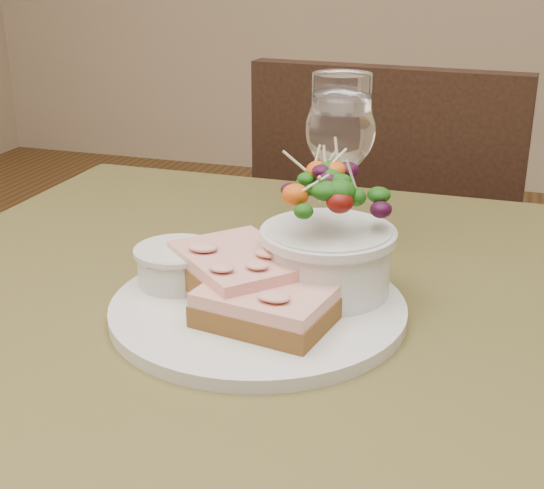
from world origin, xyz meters
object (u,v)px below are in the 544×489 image
(cafe_table, at_px, (262,399))
(ramekin, at_px, (177,264))
(salad_bowl, at_px, (328,231))
(chair_far, at_px, (392,371))
(dinner_plate, at_px, (258,308))
(sandwich_front, at_px, (266,306))
(sandwich_back, at_px, (239,271))
(wine_glass, at_px, (340,135))

(cafe_table, bearing_deg, ramekin, 179.85)
(cafe_table, distance_m, salad_bowl, 0.18)
(ramekin, distance_m, salad_bowl, 0.15)
(chair_far, height_order, dinner_plate, chair_far)
(dinner_plate, height_order, sandwich_front, sandwich_front)
(cafe_table, height_order, sandwich_front, sandwich_front)
(sandwich_back, distance_m, wine_glass, 0.22)
(dinner_plate, bearing_deg, cafe_table, 97.51)
(chair_far, relative_size, salad_bowl, 7.09)
(sandwich_front, xyz_separation_m, salad_bowl, (0.03, 0.08, 0.04))
(ramekin, xyz_separation_m, salad_bowl, (0.14, 0.03, 0.04))
(cafe_table, relative_size, salad_bowl, 6.30)
(chair_far, bearing_deg, sandwich_front, 93.11)
(salad_bowl, xyz_separation_m, wine_glass, (-0.03, 0.16, 0.05))
(chair_far, distance_m, ramekin, 0.85)
(sandwich_front, distance_m, wine_glass, 0.26)
(ramekin, height_order, wine_glass, wine_glass)
(cafe_table, height_order, dinner_plate, dinner_plate)
(dinner_plate, bearing_deg, chair_far, 87.77)
(ramekin, height_order, salad_bowl, salad_bowl)
(cafe_table, xyz_separation_m, wine_glass, (0.03, 0.19, 0.22))
(dinner_plate, distance_m, sandwich_front, 0.04)
(sandwich_back, height_order, ramekin, sandwich_back)
(sandwich_front, relative_size, sandwich_back, 0.79)
(wine_glass, bearing_deg, chair_far, 89.70)
(salad_bowl, bearing_deg, ramekin, -168.86)
(cafe_table, bearing_deg, sandwich_back, -156.79)
(sandwich_back, height_order, wine_glass, wine_glass)
(cafe_table, bearing_deg, dinner_plate, -82.49)
(cafe_table, bearing_deg, sandwich_front, -67.37)
(chair_far, xyz_separation_m, salad_bowl, (0.03, -0.66, 0.53))
(wine_glass, bearing_deg, ramekin, -121.23)
(sandwich_front, distance_m, sandwich_back, 0.06)
(ramekin, relative_size, salad_bowl, 0.59)
(salad_bowl, bearing_deg, sandwich_back, -154.08)
(sandwich_front, bearing_deg, salad_bowl, 76.63)
(sandwich_back, relative_size, salad_bowl, 1.21)
(chair_far, xyz_separation_m, ramekin, (-0.12, -0.69, 0.49))
(cafe_table, xyz_separation_m, sandwich_front, (0.02, -0.05, 0.13))
(salad_bowl, relative_size, wine_glass, 0.73)
(ramekin, distance_m, wine_glass, 0.24)
(cafe_table, distance_m, dinner_plate, 0.11)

